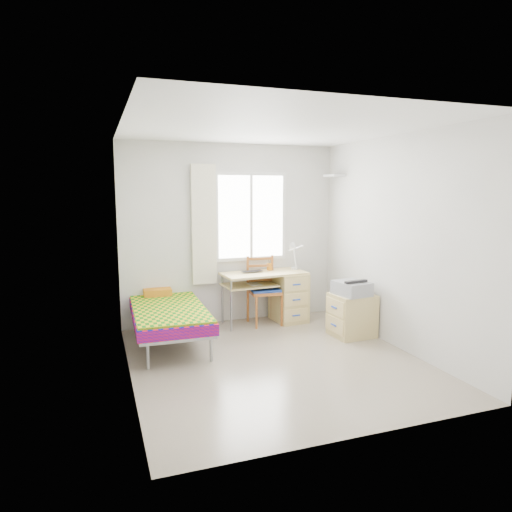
{
  "coord_description": "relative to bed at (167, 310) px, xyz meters",
  "views": [
    {
      "loc": [
        -1.88,
        -4.65,
        1.94
      ],
      "look_at": [
        -0.04,
        0.55,
        1.14
      ],
      "focal_mm": 32.0,
      "sensor_mm": 36.0,
      "label": 1
    }
  ],
  "objects": [
    {
      "name": "bed",
      "position": [
        0.0,
        0.0,
        0.0
      ],
      "size": [
        0.93,
        1.92,
        0.82
      ],
      "rotation": [
        0.0,
        0.0,
        -0.03
      ],
      "color": "gray",
      "rests_on": "floor"
    },
    {
      "name": "floor",
      "position": [
        1.05,
        -1.13,
        -0.4
      ],
      "size": [
        3.5,
        3.5,
        0.0
      ],
      "primitive_type": "plane",
      "color": "#BCAD93",
      "rests_on": "ground"
    },
    {
      "name": "pen_cup",
      "position": [
        1.6,
        0.47,
        0.41
      ],
      "size": [
        0.09,
        0.09,
        0.1
      ],
      "primitive_type": "cylinder",
      "rotation": [
        0.0,
        0.0,
        0.19
      ],
      "color": "orange",
      "rests_on": "desk"
    },
    {
      "name": "printer",
      "position": [
        2.32,
        -0.67,
        0.27
      ],
      "size": [
        0.43,
        0.48,
        0.19
      ],
      "rotation": [
        0.0,
        0.0,
        0.15
      ],
      "color": "#9A9DA2",
      "rests_on": "cabinet"
    },
    {
      "name": "ceiling",
      "position": [
        1.05,
        -1.13,
        2.2
      ],
      "size": [
        3.5,
        3.5,
        0.0
      ],
      "primitive_type": "plane",
      "rotation": [
        3.14,
        0.0,
        0.0
      ],
      "color": "white",
      "rests_on": "wall_back"
    },
    {
      "name": "wall_back",
      "position": [
        1.05,
        0.62,
        0.9
      ],
      "size": [
        3.2,
        0.0,
        3.2
      ],
      "primitive_type": "plane",
      "rotation": [
        1.57,
        0.0,
        0.0
      ],
      "color": "silver",
      "rests_on": "ground"
    },
    {
      "name": "curtain",
      "position": [
        0.63,
        0.55,
        1.05
      ],
      "size": [
        0.35,
        0.05,
        1.7
      ],
      "primitive_type": "cube",
      "color": "#EEE5C5",
      "rests_on": "wall_back"
    },
    {
      "name": "chair",
      "position": [
        1.45,
        0.32,
        0.15
      ],
      "size": [
        0.47,
        0.47,
        0.99
      ],
      "rotation": [
        0.0,
        0.0,
        -0.1
      ],
      "color": "#92411C",
      "rests_on": "floor"
    },
    {
      "name": "desk",
      "position": [
        1.77,
        0.31,
        0.01
      ],
      "size": [
        1.25,
        0.65,
        0.76
      ],
      "rotation": [
        0.0,
        0.0,
        0.08
      ],
      "color": "#D9BD72",
      "rests_on": "floor"
    },
    {
      "name": "window",
      "position": [
        1.35,
        0.6,
        1.15
      ],
      "size": [
        1.1,
        0.04,
        1.3
      ],
      "color": "white",
      "rests_on": "wall_back"
    },
    {
      "name": "book",
      "position": [
        1.22,
        0.3,
        0.19
      ],
      "size": [
        0.19,
        0.24,
        0.02
      ],
      "primitive_type": "imported",
      "rotation": [
        0.0,
        0.0,
        0.08
      ],
      "color": "gray",
      "rests_on": "desk"
    },
    {
      "name": "wall_left",
      "position": [
        -0.55,
        -1.13,
        0.9
      ],
      "size": [
        0.0,
        3.5,
        3.5
      ],
      "primitive_type": "plane",
      "rotation": [
        1.57,
        0.0,
        1.57
      ],
      "color": "silver",
      "rests_on": "ground"
    },
    {
      "name": "cabinet",
      "position": [
        2.35,
        -0.64,
        -0.11
      ],
      "size": [
        0.55,
        0.49,
        0.57
      ],
      "rotation": [
        0.0,
        0.0,
        0.05
      ],
      "color": "tan",
      "rests_on": "floor"
    },
    {
      "name": "task_lamp",
      "position": [
        1.92,
        0.28,
        0.63
      ],
      "size": [
        0.23,
        0.33,
        0.43
      ],
      "rotation": [
        0.0,
        0.0,
        0.37
      ],
      "color": "white",
      "rests_on": "desk"
    },
    {
      "name": "wall_right",
      "position": [
        2.65,
        -1.13,
        0.9
      ],
      "size": [
        0.0,
        3.5,
        3.5
      ],
      "primitive_type": "plane",
      "rotation": [
        1.57,
        0.0,
        -1.57
      ],
      "color": "silver",
      "rests_on": "ground"
    },
    {
      "name": "laptop",
      "position": [
        1.29,
        0.32,
        0.37
      ],
      "size": [
        0.33,
        0.22,
        0.02
      ],
      "primitive_type": "imported",
      "rotation": [
        0.0,
        0.0,
        0.07
      ],
      "color": "black",
      "rests_on": "desk"
    },
    {
      "name": "floating_shelf",
      "position": [
        2.54,
        0.27,
        1.75
      ],
      "size": [
        0.2,
        0.32,
        0.03
      ],
      "primitive_type": "cube",
      "color": "white",
      "rests_on": "wall_right"
    }
  ]
}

